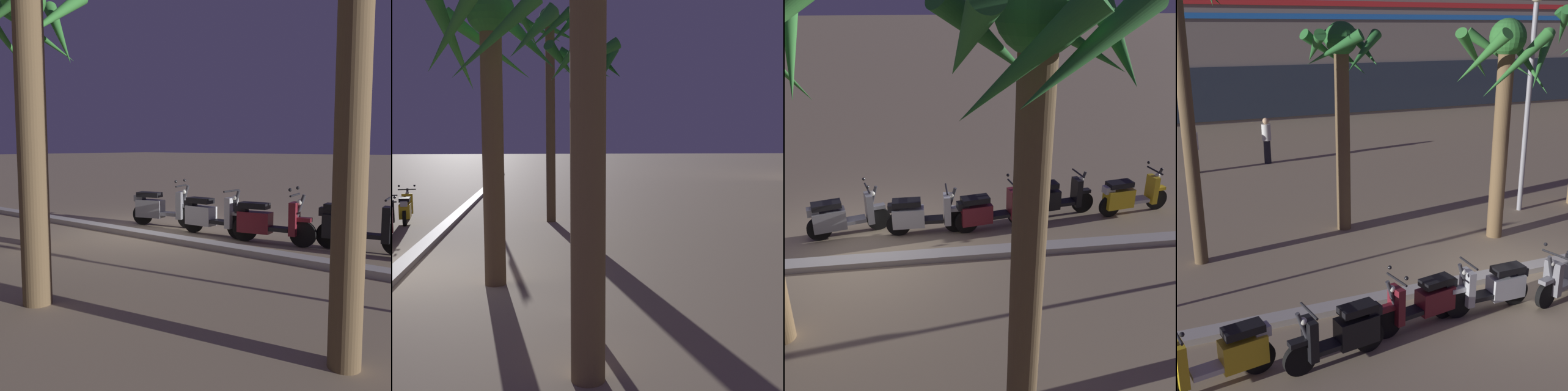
% 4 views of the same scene
% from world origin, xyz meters
% --- Properties ---
extents(ground_plane, '(200.00, 200.00, 0.00)m').
position_xyz_m(ground_plane, '(0.00, 0.00, 0.00)').
color(ground_plane, '#9E896B').
extents(curb_strip, '(60.00, 0.36, 0.12)m').
position_xyz_m(curb_strip, '(0.00, 0.53, 0.06)').
color(curb_strip, '#BCB7AD').
rests_on(curb_strip, ground).
extents(scooter_yellow_gap_after_mid, '(1.81, 0.65, 1.17)m').
position_xyz_m(scooter_yellow_gap_after_mid, '(-6.16, -0.85, 0.46)').
color(scooter_yellow_gap_after_mid, black).
rests_on(scooter_yellow_gap_after_mid, ground).
extents(scooter_black_mid_front, '(1.72, 0.61, 1.04)m').
position_xyz_m(scooter_black_mid_front, '(-4.38, -0.96, 0.46)').
color(scooter_black_mid_front, black).
rests_on(scooter_black_mid_front, ground).
extents(scooter_maroon_second_in_line, '(1.74, 0.63, 1.17)m').
position_xyz_m(scooter_maroon_second_in_line, '(-2.74, -0.53, 0.45)').
color(scooter_maroon_second_in_line, black).
rests_on(scooter_maroon_second_in_line, ground).
extents(scooter_silver_far_back, '(1.76, 0.56, 1.04)m').
position_xyz_m(scooter_silver_far_back, '(-1.28, -0.55, 0.44)').
color(scooter_silver_far_back, black).
rests_on(scooter_silver_far_back, ground).
extents(scooter_grey_last_in_row, '(1.74, 0.73, 1.17)m').
position_xyz_m(scooter_grey_last_in_row, '(0.39, -0.69, 0.45)').
color(scooter_grey_last_in_row, black).
rests_on(scooter_grey_last_in_row, ground).
extents(palm_tree_near_sign, '(2.00, 2.00, 5.14)m').
position_xyz_m(palm_tree_near_sign, '(-2.36, 4.49, 3.82)').
color(palm_tree_near_sign, brown).
rests_on(palm_tree_near_sign, ground).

